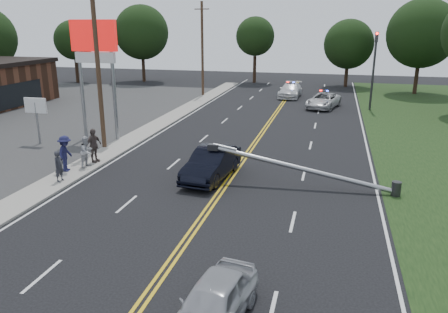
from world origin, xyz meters
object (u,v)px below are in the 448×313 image
(utility_pole_far, at_px, (202,49))
(waiting_sedan, at_px, (213,303))
(fallen_streetlight, at_px, (312,171))
(bystander_a, at_px, (59,166))
(emergency_b, at_px, (290,90))
(bystander_d, at_px, (94,145))
(pylon_sign, at_px, (95,51))
(crashed_sedan, at_px, (211,163))
(small_sign, at_px, (36,109))
(bystander_b, at_px, (87,151))
(emergency_a, at_px, (323,101))
(bystander_c, at_px, (65,154))
(utility_pole_mid, at_px, (98,69))
(traffic_signal, at_px, (374,64))

(utility_pole_far, bearing_deg, waiting_sedan, -72.76)
(waiting_sedan, bearing_deg, fallen_streetlight, 88.43)
(bystander_a, bearing_deg, emergency_b, -7.02)
(bystander_d, bearing_deg, pylon_sign, 39.77)
(crashed_sedan, height_order, bystander_a, bystander_a)
(utility_pole_far, distance_m, emergency_b, 10.56)
(small_sign, distance_m, bystander_d, 6.75)
(bystander_b, bearing_deg, bystander_d, 11.39)
(fallen_streetlight, height_order, bystander_b, fallen_streetlight)
(emergency_b, relative_size, bystander_a, 3.36)
(utility_pole_far, distance_m, bystander_b, 26.26)
(bystander_a, bearing_deg, emergency_a, -17.78)
(fallen_streetlight, distance_m, utility_pole_far, 29.54)
(bystander_c, relative_size, bystander_d, 1.00)
(fallen_streetlight, distance_m, bystander_c, 12.96)
(utility_pole_mid, xyz_separation_m, bystander_c, (0.46, -4.87, -3.99))
(emergency_a, xyz_separation_m, bystander_b, (-12.09, -21.89, 0.28))
(emergency_a, height_order, bystander_b, bystander_b)
(traffic_signal, relative_size, crashed_sedan, 1.45)
(emergency_b, height_order, bystander_a, bystander_a)
(small_sign, height_order, bystander_c, small_sign)
(pylon_sign, height_order, bystander_d, pylon_sign)
(small_sign, bearing_deg, crashed_sedan, -15.99)
(traffic_signal, height_order, waiting_sedan, traffic_signal)
(crashed_sedan, bearing_deg, pylon_sign, 154.66)
(small_sign, height_order, waiting_sedan, small_sign)
(small_sign, xyz_separation_m, utility_pole_mid, (4.80, 0.00, 2.75))
(utility_pole_far, bearing_deg, pylon_sign, -93.72)
(waiting_sedan, bearing_deg, utility_pole_mid, 136.08)
(waiting_sedan, height_order, bystander_a, bystander_a)
(pylon_sign, bearing_deg, small_sign, -150.26)
(small_sign, distance_m, waiting_sedan, 22.10)
(crashed_sedan, bearing_deg, emergency_b, 93.01)
(crashed_sedan, bearing_deg, traffic_signal, 72.62)
(small_sign, relative_size, traffic_signal, 0.44)
(emergency_b, xyz_separation_m, bystander_b, (-8.37, -27.40, 0.22))
(bystander_a, bearing_deg, bystander_b, 6.54)
(small_sign, bearing_deg, bystander_d, -27.57)
(fallen_streetlight, xyz_separation_m, waiting_sedan, (-1.94, -10.89, -0.26))
(waiting_sedan, height_order, bystander_c, bystander_c)
(emergency_b, relative_size, bystander_d, 2.69)
(waiting_sedan, bearing_deg, utility_pole_far, 115.76)
(pylon_sign, bearing_deg, bystander_c, -75.66)
(pylon_sign, xyz_separation_m, crashed_sedan, (9.55, -5.74, -5.20))
(emergency_a, bearing_deg, emergency_b, 138.38)
(pylon_sign, xyz_separation_m, utility_pole_far, (1.30, 20.00, -0.91))
(fallen_streetlight, relative_size, crashed_sedan, 1.92)
(pylon_sign, distance_m, emergency_a, 22.23)
(utility_pole_mid, xyz_separation_m, waiting_sedan, (11.45, -14.89, -4.43))
(utility_pole_far, relative_size, bystander_c, 5.13)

